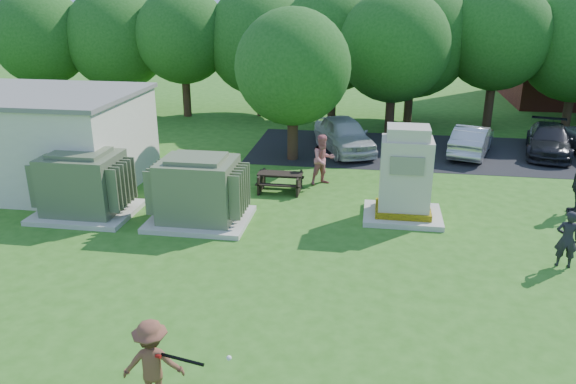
% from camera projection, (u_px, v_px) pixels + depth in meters
% --- Properties ---
extents(ground, '(120.00, 120.00, 0.00)m').
position_uv_depth(ground, '(260.00, 307.00, 12.58)').
color(ground, '#2D6619').
rests_on(ground, ground).
extents(parking_strip, '(20.00, 6.00, 0.01)m').
position_uv_depth(parking_strip, '(484.00, 154.00, 24.07)').
color(parking_strip, '#232326').
rests_on(parking_strip, ground).
extents(transformer_left, '(3.00, 2.40, 2.07)m').
position_uv_depth(transformer_left, '(84.00, 185.00, 17.38)').
color(transformer_left, beige).
rests_on(transformer_left, ground).
extents(transformer_right, '(3.00, 2.40, 2.07)m').
position_uv_depth(transformer_right, '(199.00, 192.00, 16.83)').
color(transformer_right, beige).
rests_on(transformer_right, ground).
extents(generator_cabinet, '(2.38, 1.95, 2.90)m').
position_uv_depth(generator_cabinet, '(405.00, 179.00, 17.02)').
color(generator_cabinet, beige).
rests_on(generator_cabinet, ground).
extents(picnic_table, '(1.55, 1.16, 0.66)m').
position_uv_depth(picnic_table, '(280.00, 180.00, 19.58)').
color(picnic_table, black).
rests_on(picnic_table, ground).
extents(batter, '(1.14, 0.80, 1.60)m').
position_uv_depth(batter, '(152.00, 363.00, 9.43)').
color(batter, brown).
rests_on(batter, ground).
extents(person_by_generator, '(0.60, 0.44, 1.52)m').
position_uv_depth(person_by_generator, '(567.00, 239.00, 14.16)').
color(person_by_generator, black).
rests_on(person_by_generator, ground).
extents(person_at_picnic, '(1.13, 1.07, 1.83)m').
position_uv_depth(person_at_picnic, '(323.00, 160.00, 20.13)').
color(person_at_picnic, '#C4686A').
rests_on(person_at_picnic, ground).
extents(car_white, '(3.30, 4.73, 1.49)m').
position_uv_depth(car_white, '(344.00, 134.00, 24.27)').
color(car_white, silver).
rests_on(car_white, ground).
extents(car_silver_a, '(2.41, 4.09, 1.27)m').
position_uv_depth(car_silver_a, '(472.00, 140.00, 23.79)').
color(car_silver_a, '#ABAAAF').
rests_on(car_silver_a, ground).
extents(car_dark, '(2.65, 4.56, 1.24)m').
position_uv_depth(car_dark, '(549.00, 140.00, 23.83)').
color(car_dark, black).
rests_on(car_dark, ground).
extents(batting_equipment, '(1.35, 0.43, 0.17)m').
position_uv_depth(batting_equipment, '(184.00, 358.00, 9.18)').
color(batting_equipment, black).
rests_on(batting_equipment, ground).
extents(tree_row, '(41.30, 13.30, 7.30)m').
position_uv_depth(tree_row, '(368.00, 42.00, 28.05)').
color(tree_row, '#47301E').
rests_on(tree_row, ground).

